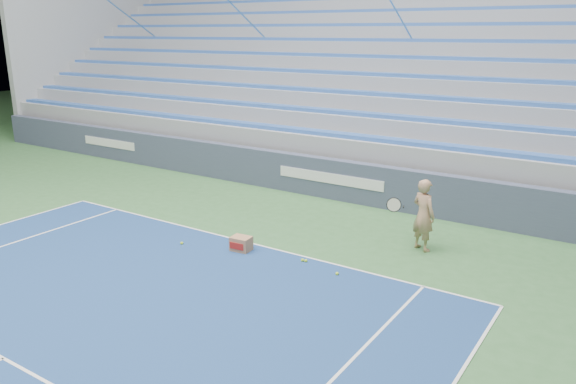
% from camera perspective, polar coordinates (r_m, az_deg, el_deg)
% --- Properties ---
extents(sponsor_barrier, '(30.00, 0.32, 1.10)m').
position_cam_1_polar(sponsor_barrier, '(15.40, 4.54, 1.34)').
color(sponsor_barrier, '#3D455D').
rests_on(sponsor_barrier, ground).
extents(bleachers, '(31.00, 9.15, 7.30)m').
position_cam_1_polar(bleachers, '(20.21, 12.66, 9.74)').
color(bleachers, '#919399').
rests_on(bleachers, ground).
extents(tennis_player, '(0.94, 0.90, 1.53)m').
position_cam_1_polar(tennis_player, '(11.99, 13.57, -2.27)').
color(tennis_player, tan).
rests_on(tennis_player, ground).
extents(ball_box, '(0.44, 0.36, 0.31)m').
position_cam_1_polar(ball_box, '(11.84, -4.79, -5.27)').
color(ball_box, '#A3724F').
rests_on(ball_box, ground).
extents(tennis_ball_0, '(0.07, 0.07, 0.07)m').
position_cam_1_polar(tennis_ball_0, '(12.37, -10.74, -5.14)').
color(tennis_ball_0, '#AED92C').
rests_on(tennis_ball_0, ground).
extents(tennis_ball_1, '(0.07, 0.07, 0.07)m').
position_cam_1_polar(tennis_ball_1, '(11.30, 1.48, -6.94)').
color(tennis_ball_1, '#AED92C').
rests_on(tennis_ball_1, ground).
extents(tennis_ball_2, '(0.07, 0.07, 0.07)m').
position_cam_1_polar(tennis_ball_2, '(10.74, 5.01, -8.27)').
color(tennis_ball_2, '#AED92C').
rests_on(tennis_ball_2, ground).
extents(tennis_ball_3, '(0.07, 0.07, 0.07)m').
position_cam_1_polar(tennis_ball_3, '(11.27, 1.83, -7.00)').
color(tennis_ball_3, '#AED92C').
rests_on(tennis_ball_3, ground).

